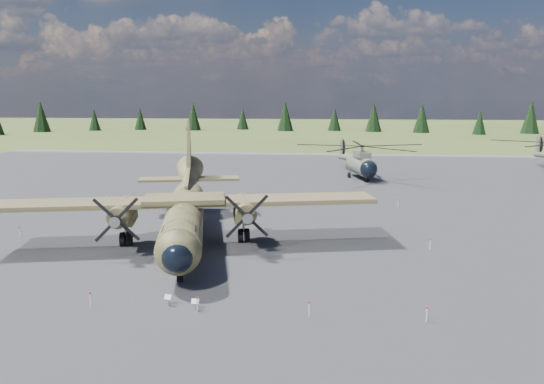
# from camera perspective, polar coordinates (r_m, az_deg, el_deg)

# --- Properties ---
(ground) EXTENTS (500.00, 500.00, 0.00)m
(ground) POSITION_cam_1_polar(r_m,az_deg,el_deg) (42.32, -6.06, -5.48)
(ground) COLOR #57642C
(ground) RESTS_ON ground
(apron) EXTENTS (120.00, 120.00, 0.04)m
(apron) POSITION_cam_1_polar(r_m,az_deg,el_deg) (51.83, -3.66, -2.55)
(apron) COLOR slate
(apron) RESTS_ON ground
(transport_plane) EXTENTS (29.40, 26.35, 9.74)m
(transport_plane) POSITION_cam_1_polar(r_m,az_deg,el_deg) (42.25, -9.33, -1.68)
(transport_plane) COLOR #373E21
(transport_plane) RESTS_ON ground
(helicopter_near) EXTENTS (22.90, 24.03, 4.81)m
(helicopter_near) POSITION_cam_1_polar(r_m,az_deg,el_deg) (75.94, 9.55, 3.97)
(helicopter_near) COLOR #66695C
(helicopter_near) RESTS_ON ground
(info_placard_left) EXTENTS (0.45, 0.29, 0.65)m
(info_placard_left) POSITION_cam_1_polar(r_m,az_deg,el_deg) (30.33, -11.12, -11.14)
(info_placard_left) COLOR gray
(info_placard_left) RESTS_ON ground
(info_placard_right) EXTENTS (0.42, 0.20, 0.65)m
(info_placard_right) POSITION_cam_1_polar(r_m,az_deg,el_deg) (29.52, -8.27, -11.67)
(info_placard_right) COLOR gray
(info_placard_right) RESTS_ON ground
(barrier_fence) EXTENTS (33.12, 29.62, 0.85)m
(barrier_fence) POSITION_cam_1_polar(r_m,az_deg,el_deg) (42.22, -6.71, -4.82)
(barrier_fence) COLOR silver
(barrier_fence) RESTS_ON ground
(treeline) EXTENTS (319.25, 314.21, 10.93)m
(treeline) POSITION_cam_1_polar(r_m,az_deg,el_deg) (36.95, -4.10, -0.13)
(treeline) COLOR black
(treeline) RESTS_ON ground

